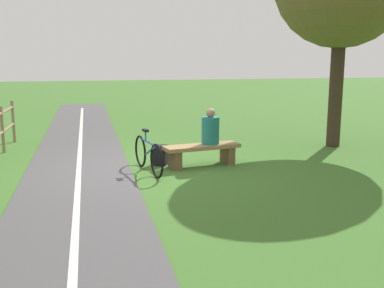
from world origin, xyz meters
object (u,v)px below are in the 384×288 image
(bicycle, at_px, (148,155))
(backpack, at_px, (160,155))
(bench, at_px, (202,151))
(person_seated, at_px, (210,129))

(bicycle, relative_size, backpack, 3.88)
(bench, xyz_separation_m, backpack, (0.84, -0.30, -0.10))
(person_seated, bearing_deg, bench, 0.00)
(person_seated, height_order, bicycle, person_seated)
(bicycle, bearing_deg, person_seated, 92.09)
(bench, xyz_separation_m, person_seated, (-0.19, -0.03, 0.46))
(backpack, bearing_deg, person_seated, 165.68)
(bench, height_order, person_seated, person_seated)
(bicycle, height_order, backpack, bicycle)
(person_seated, distance_m, bicycle, 1.46)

